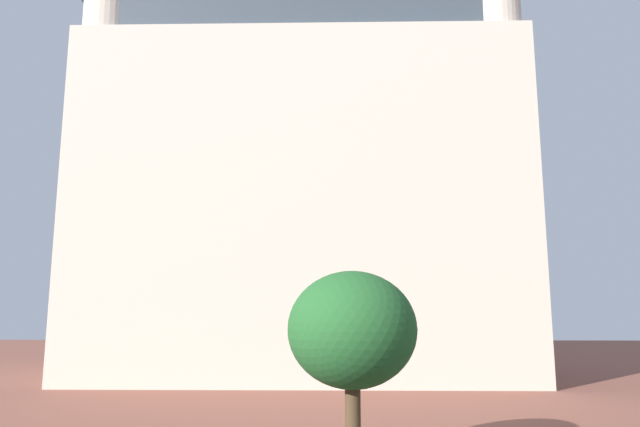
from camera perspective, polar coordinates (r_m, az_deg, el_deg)
name	(u,v)px	position (r m, az deg, el deg)	size (l,w,h in m)	color
landmark_building	(306,174)	(34.78, -1.46, 4.00)	(24.98, 11.58, 38.49)	beige
tree_curb_far	(352,330)	(13.93, 3.24, -11.61)	(3.11, 3.11, 4.82)	#4C3823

